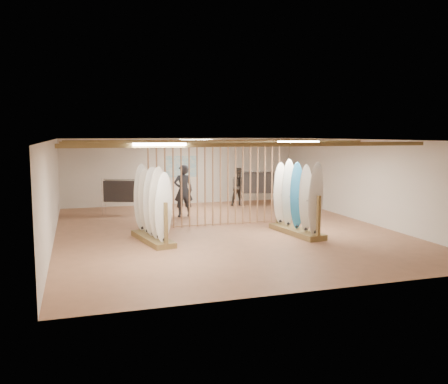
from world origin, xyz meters
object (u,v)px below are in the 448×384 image
object	(u,v)px
clothing_rack_a	(120,191)
clothing_rack_b	(258,183)
rack_left	(152,217)
shopper_b	(239,184)
shopper_a	(183,187)
rack_right	(297,210)

from	to	relation	value
clothing_rack_a	clothing_rack_b	size ratio (longest dim) A/B	0.91
rack_left	shopper_b	size ratio (longest dim) A/B	1.23
shopper_a	clothing_rack_b	bearing A→B (deg)	-155.80
rack_left	rack_right	world-z (taller)	rack_right
rack_left	shopper_b	distance (m)	7.04
rack_left	clothing_rack_a	size ratio (longest dim) A/B	1.63
shopper_a	clothing_rack_a	bearing A→B (deg)	-26.34
rack_left	rack_right	bearing A→B (deg)	-14.97
clothing_rack_a	shopper_b	distance (m)	4.94
rack_left	clothing_rack_b	size ratio (longest dim) A/B	1.48
rack_right	clothing_rack_b	distance (m)	5.62
rack_right	shopper_b	bearing A→B (deg)	80.41
rack_right	shopper_a	bearing A→B (deg)	115.12
rack_left	clothing_rack_a	xyz separation A→B (m)	(-0.44, 4.75, 0.19)
rack_left	shopper_a	xyz separation A→B (m)	(1.70, 3.69, 0.37)
rack_right	clothing_rack_a	world-z (taller)	rack_right
shopper_b	shopper_a	bearing A→B (deg)	-143.51
clothing_rack_a	clothing_rack_b	world-z (taller)	clothing_rack_b
clothing_rack_b	shopper_a	world-z (taller)	shopper_a
rack_right	shopper_a	size ratio (longest dim) A/B	1.08
shopper_a	shopper_b	distance (m)	3.27
clothing_rack_a	shopper_a	distance (m)	2.40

